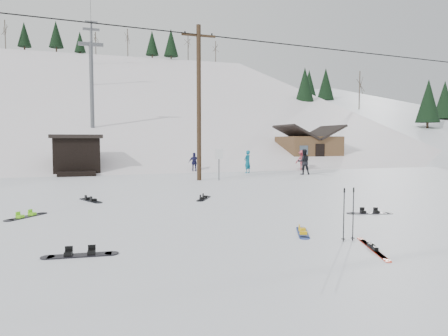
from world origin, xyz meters
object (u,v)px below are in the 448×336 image
object	(u,v)px
cabin	(308,150)
hero_skis	(373,248)
utility_pole	(199,100)
hero_snowboard	(303,232)

from	to	relation	value
cabin	hero_skis	xyz separation A→B (m)	(-13.14, -25.69, -1.45)
hero_skis	utility_pole	bearing A→B (deg)	109.55
cabin	hero_skis	bearing A→B (deg)	-117.09
cabin	hero_snowboard	world-z (taller)	cabin
utility_pole	hero_skis	distance (m)	16.37
utility_pole	hero_snowboard	bearing A→B (deg)	-93.47
utility_pole	cabin	bearing A→B (deg)	37.56
cabin	hero_snowboard	size ratio (longest dim) A/B	4.31
hero_snowboard	hero_skis	world-z (taller)	hero_skis
hero_snowboard	hero_skis	size ratio (longest dim) A/B	0.69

